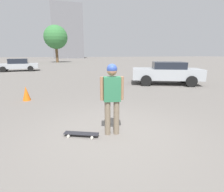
{
  "coord_description": "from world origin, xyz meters",
  "views": [
    {
      "loc": [
        -1.13,
        -3.89,
        1.96
      ],
      "look_at": [
        0.0,
        0.0,
        0.98
      ],
      "focal_mm": 28.0,
      "sensor_mm": 36.0,
      "label": 1
    }
  ],
  "objects_px": {
    "car_parked_far": "(18,65)",
    "traffic_cone": "(26,93)",
    "skateboard": "(81,134)",
    "person": "(112,94)",
    "car_parked_near": "(167,72)"
  },
  "relations": [
    {
      "from": "car_parked_far",
      "to": "traffic_cone",
      "type": "xyz_separation_m",
      "value": [
        3.28,
        -14.64,
        -0.41
      ]
    },
    {
      "from": "traffic_cone",
      "to": "skateboard",
      "type": "bearing_deg",
      "value": -65.16
    },
    {
      "from": "person",
      "to": "skateboard",
      "type": "xyz_separation_m",
      "value": [
        -0.76,
        0.07,
        -0.97
      ]
    },
    {
      "from": "car_parked_far",
      "to": "traffic_cone",
      "type": "relative_size",
      "value": 7.41
    },
    {
      "from": "car_parked_far",
      "to": "traffic_cone",
      "type": "bearing_deg",
      "value": 97.07
    },
    {
      "from": "skateboard",
      "to": "car_parked_far",
      "type": "relative_size",
      "value": 0.19
    },
    {
      "from": "person",
      "to": "traffic_cone",
      "type": "height_order",
      "value": "person"
    },
    {
      "from": "car_parked_far",
      "to": "traffic_cone",
      "type": "height_order",
      "value": "car_parked_far"
    },
    {
      "from": "traffic_cone",
      "to": "car_parked_far",
      "type": "bearing_deg",
      "value": 102.63
    },
    {
      "from": "person",
      "to": "car_parked_near",
      "type": "distance_m",
      "value": 8.25
    },
    {
      "from": "car_parked_near",
      "to": "car_parked_far",
      "type": "height_order",
      "value": "car_parked_near"
    },
    {
      "from": "skateboard",
      "to": "person",
      "type": "bearing_deg",
      "value": -162.15
    },
    {
      "from": "car_parked_near",
      "to": "car_parked_far",
      "type": "bearing_deg",
      "value": -24.73
    },
    {
      "from": "traffic_cone",
      "to": "person",
      "type": "bearing_deg",
      "value": -57.44
    },
    {
      "from": "skateboard",
      "to": "traffic_cone",
      "type": "relative_size",
      "value": 1.39
    }
  ]
}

